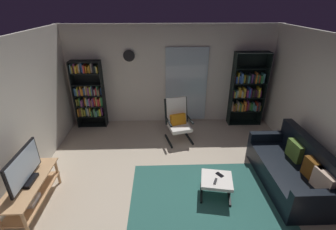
% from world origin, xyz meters
% --- Properties ---
extents(ground_plane, '(7.02, 7.02, 0.00)m').
position_xyz_m(ground_plane, '(0.00, 0.00, 0.00)').
color(ground_plane, '#BEAE96').
extents(wall_back, '(5.60, 0.06, 2.60)m').
position_xyz_m(wall_back, '(0.00, 2.90, 1.30)').
color(wall_back, silver).
rests_on(wall_back, ground).
extents(glass_door_panel, '(1.10, 0.01, 2.00)m').
position_xyz_m(glass_door_panel, '(0.42, 2.83, 1.05)').
color(glass_door_panel, silver).
extents(area_rug, '(2.61, 2.02, 0.01)m').
position_xyz_m(area_rug, '(0.49, -0.19, 0.00)').
color(area_rug, '#2A5D54').
rests_on(area_rug, ground).
extents(tv_stand, '(0.45, 1.25, 0.54)m').
position_xyz_m(tv_stand, '(-2.36, -0.23, 0.35)').
color(tv_stand, tan).
rests_on(tv_stand, ground).
extents(television, '(0.20, 0.87, 0.56)m').
position_xyz_m(television, '(-2.36, -0.21, 0.80)').
color(television, black).
rests_on(television, tv_stand).
extents(bookshelf_near_tv, '(0.75, 0.30, 1.77)m').
position_xyz_m(bookshelf_near_tv, '(-2.12, 2.69, 0.90)').
color(bookshelf_near_tv, black).
rests_on(bookshelf_near_tv, ground).
extents(bookshelf_near_sofa, '(0.87, 0.30, 1.96)m').
position_xyz_m(bookshelf_near_sofa, '(2.02, 2.66, 0.94)').
color(bookshelf_near_sofa, black).
rests_on(bookshelf_near_sofa, ground).
extents(leather_sofa, '(0.85, 1.86, 0.89)m').
position_xyz_m(leather_sofa, '(2.10, 0.19, 0.32)').
color(leather_sofa, black).
rests_on(leather_sofa, ground).
extents(lounge_armchair, '(0.70, 0.76, 1.02)m').
position_xyz_m(lounge_armchair, '(0.14, 1.90, 0.53)').
color(lounge_armchair, black).
rests_on(lounge_armchair, ground).
extents(ottoman, '(0.60, 0.57, 0.36)m').
position_xyz_m(ottoman, '(0.66, -0.04, 0.30)').
color(ottoman, white).
rests_on(ottoman, ground).
extents(tv_remote, '(0.10, 0.15, 0.02)m').
position_xyz_m(tv_remote, '(0.62, -0.12, 0.37)').
color(tv_remote, black).
rests_on(tv_remote, ottoman).
extents(cell_phone, '(0.14, 0.15, 0.01)m').
position_xyz_m(cell_phone, '(0.73, 0.05, 0.37)').
color(cell_phone, black).
rests_on(cell_phone, ottoman).
extents(wall_clock, '(0.29, 0.03, 0.29)m').
position_xyz_m(wall_clock, '(-1.04, 2.82, 1.85)').
color(wall_clock, silver).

